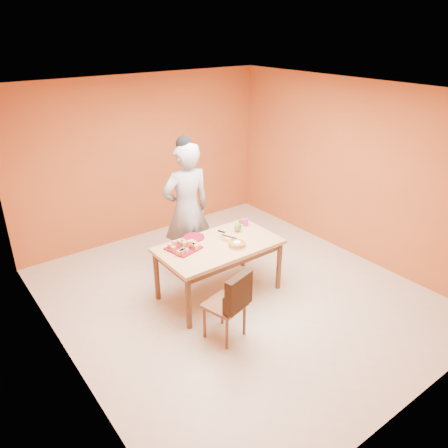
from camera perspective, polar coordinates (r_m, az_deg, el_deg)
floor at (r=6.08m, az=1.61°, el=-9.23°), size 5.00×5.00×0.00m
ceiling at (r=5.09m, az=1.98°, el=16.84°), size 5.00×5.00×0.00m
wall_back at (r=7.45m, az=-10.42°, el=8.41°), size 4.50×0.00×4.50m
wall_left at (r=4.52m, az=-21.18°, el=-4.06°), size 0.00×5.00×5.00m
wall_right at (r=6.99m, az=16.46°, el=6.71°), size 0.00×5.00×5.00m
dining_table at (r=5.78m, az=-0.66°, el=-3.48°), size 1.60×0.90×0.76m
dining_chair at (r=5.10m, az=0.21°, el=-10.36°), size 0.51×0.57×0.90m
pastry_pile at (r=5.61m, az=-5.33°, el=-2.57°), size 0.33×0.33×0.11m
person at (r=6.20m, az=-4.89°, el=1.81°), size 0.77×0.55×1.98m
pastry_platter at (r=5.64m, az=-5.31°, el=-3.15°), size 0.44×0.44×0.02m
red_dinner_plate at (r=5.91m, az=-3.94°, el=-1.75°), size 0.37×0.37×0.02m
white_cake_plate at (r=5.67m, az=1.69°, el=-2.94°), size 0.27×0.27×0.01m
sponge_cake at (r=5.65m, az=1.69°, el=-2.65°), size 0.25×0.25×0.05m
cake_server at (r=5.77m, az=0.66°, el=-1.67°), size 0.13×0.23×0.01m
egg_ornament at (r=6.04m, az=1.83°, el=-0.43°), size 0.13×0.12×0.14m
magenta_glass at (r=6.24m, az=2.84°, el=0.21°), size 0.07×0.07×0.10m
checker_tin at (r=6.35m, az=2.34°, el=0.31°), size 0.10×0.10×0.03m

